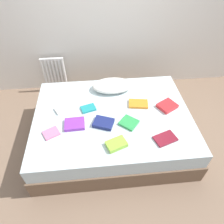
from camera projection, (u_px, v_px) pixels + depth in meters
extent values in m
plane|color=#7F6651|center=(112.00, 138.00, 2.90)|extent=(8.00, 8.00, 0.00)
cube|color=silver|center=(103.00, 2.00, 2.87)|extent=(6.00, 0.10, 2.80)
cube|color=brown|center=(112.00, 132.00, 2.80)|extent=(2.00, 1.50, 0.28)
cube|color=silver|center=(112.00, 120.00, 2.63)|extent=(1.96, 1.46, 0.22)
cylinder|color=white|center=(44.00, 73.00, 3.42)|extent=(0.04, 0.04, 0.55)
cylinder|color=white|center=(48.00, 73.00, 3.42)|extent=(0.04, 0.04, 0.55)
cylinder|color=white|center=(51.00, 73.00, 3.43)|extent=(0.04, 0.04, 0.55)
cylinder|color=white|center=(54.00, 73.00, 3.43)|extent=(0.04, 0.04, 0.55)
cylinder|color=white|center=(58.00, 73.00, 3.44)|extent=(0.04, 0.04, 0.55)
cylinder|color=white|center=(61.00, 73.00, 3.44)|extent=(0.04, 0.04, 0.55)
cylinder|color=white|center=(64.00, 72.00, 3.44)|extent=(0.04, 0.04, 0.55)
cube|color=white|center=(51.00, 59.00, 3.25)|extent=(0.38, 0.04, 0.04)
cube|color=white|center=(57.00, 85.00, 3.61)|extent=(0.38, 0.04, 0.04)
ellipsoid|color=white|center=(112.00, 86.00, 2.86)|extent=(0.56, 0.34, 0.13)
cube|color=maroon|center=(165.00, 138.00, 2.26)|extent=(0.28, 0.23, 0.02)
cube|color=green|center=(129.00, 123.00, 2.42)|extent=(0.26, 0.26, 0.03)
cube|color=teal|center=(88.00, 108.00, 2.60)|extent=(0.21, 0.18, 0.02)
cube|color=purple|center=(75.00, 124.00, 2.40)|extent=(0.24, 0.20, 0.04)
cube|color=navy|center=(103.00, 123.00, 2.41)|extent=(0.28, 0.25, 0.05)
cube|color=white|center=(65.00, 108.00, 2.60)|extent=(0.27, 0.22, 0.03)
cube|color=red|center=(167.00, 106.00, 2.62)|extent=(0.29, 0.27, 0.05)
cube|color=#8CC638|center=(116.00, 144.00, 2.19)|extent=(0.25, 0.21, 0.05)
cube|color=orange|center=(138.00, 104.00, 2.66)|extent=(0.27, 0.20, 0.03)
cube|color=pink|center=(51.00, 133.00, 2.31)|extent=(0.22, 0.21, 0.02)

